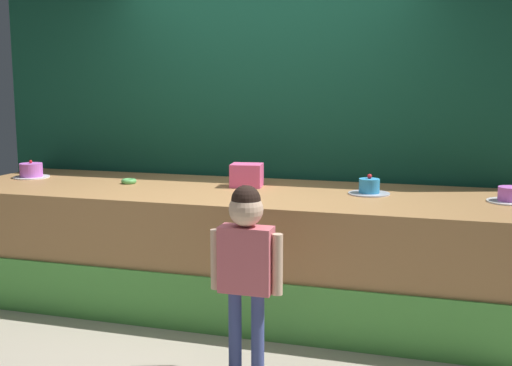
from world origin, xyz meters
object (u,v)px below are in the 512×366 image
donut (129,181)px  cake_left (31,171)px  cake_center (369,188)px  cake_right (511,196)px  child_figure (246,254)px  pink_box (247,175)px

donut → cake_left: bearing=176.7°
cake_center → cake_right: (0.93, -0.04, -0.00)m
cake_left → cake_right: cake_left is taller
donut → cake_left: cake_left is taller
donut → cake_center: size_ratio=0.41×
cake_right → child_figure: bearing=-141.4°
child_figure → donut: 1.77m
child_figure → cake_center: 1.33m
child_figure → pink_box: bearing=107.4°
pink_box → donut: bearing=-172.5°
cake_left → cake_right: 3.72m
pink_box → cake_right: (1.86, -0.11, -0.04)m
cake_left → cake_center: 2.79m
donut → cake_right: bearing=0.2°
cake_left → cake_center: (2.79, -0.00, -0.01)m
child_figure → cake_right: 1.88m
pink_box → cake_left: size_ratio=0.79×
cake_right → cake_left: bearing=179.3°
pink_box → cake_center: size_ratio=0.79×
pink_box → child_figure: bearing=-72.6°
cake_center → cake_right: bearing=-2.6°
donut → cake_center: cake_center is taller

